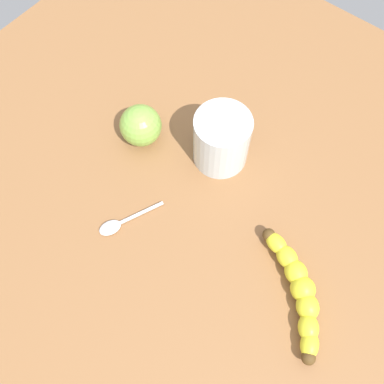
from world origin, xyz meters
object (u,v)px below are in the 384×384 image
at_px(banana, 298,290).
at_px(teaspoon, 114,226).
at_px(green_apple_fruit, 141,125).
at_px(smoothie_glass, 221,141).

height_order(banana, teaspoon, banana).
bearing_deg(green_apple_fruit, smoothie_glass, 22.88).
distance_m(banana, green_apple_fruit, 0.37).
xyz_separation_m(banana, teaspoon, (-0.29, -0.09, -0.01)).
xyz_separation_m(banana, smoothie_glass, (-0.23, 0.12, 0.03)).
relative_size(smoothie_glass, teaspoon, 0.93).
relative_size(smoothie_glass, green_apple_fruit, 1.39).
bearing_deg(teaspoon, green_apple_fruit, -130.02).
distance_m(green_apple_fruit, teaspoon, 0.18).
relative_size(banana, teaspoon, 1.53).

